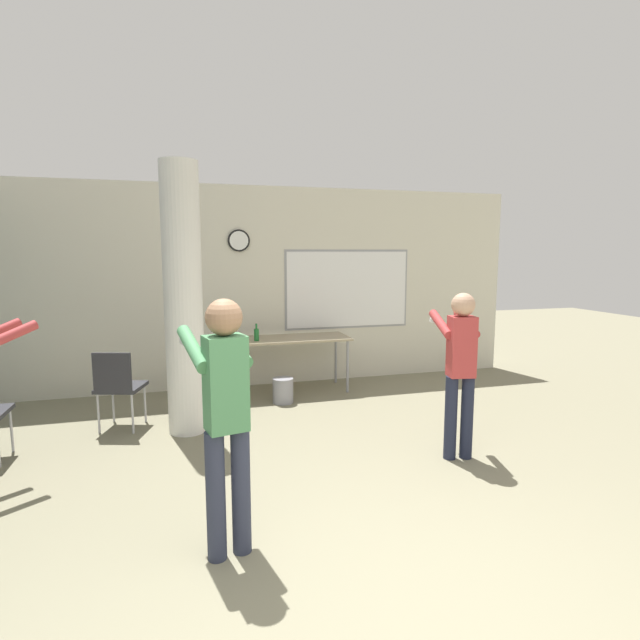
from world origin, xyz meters
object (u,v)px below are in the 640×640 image
(folding_table, at_px, (284,342))
(bottle_on_table, at_px, (257,334))
(chair_near_pillar, at_px, (118,383))
(person_playing_side, at_px, (460,362))
(person_playing_front, at_px, (225,407))
(chair_table_left, at_px, (203,374))

(folding_table, relative_size, bottle_on_table, 7.82)
(chair_near_pillar, height_order, person_playing_side, person_playing_side)
(folding_table, height_order, person_playing_side, person_playing_side)
(chair_near_pillar, height_order, person_playing_front, person_playing_front)
(folding_table, bearing_deg, bottle_on_table, -162.24)
(chair_near_pillar, bearing_deg, bottle_on_table, 27.72)
(bottle_on_table, bearing_deg, chair_table_left, -136.95)
(bottle_on_table, bearing_deg, chair_near_pillar, -152.28)
(person_playing_front, bearing_deg, person_playing_side, 23.01)
(person_playing_front, bearing_deg, chair_table_left, 90.24)
(folding_table, height_order, chair_near_pillar, chair_near_pillar)
(chair_table_left, height_order, person_playing_side, person_playing_side)
(chair_near_pillar, xyz_separation_m, person_playing_side, (3.09, -1.62, 0.39))
(person_playing_front, bearing_deg, folding_table, 72.71)
(person_playing_front, relative_size, person_playing_side, 1.06)
(chair_near_pillar, bearing_deg, person_playing_side, -27.67)
(chair_table_left, distance_m, chair_near_pillar, 0.91)
(folding_table, distance_m, person_playing_side, 2.82)
(person_playing_front, bearing_deg, chair_near_pillar, 109.45)
(bottle_on_table, xyz_separation_m, chair_table_left, (-0.72, -0.67, -0.32))
(bottle_on_table, bearing_deg, person_playing_side, -59.02)
(folding_table, distance_m, chair_table_left, 1.38)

